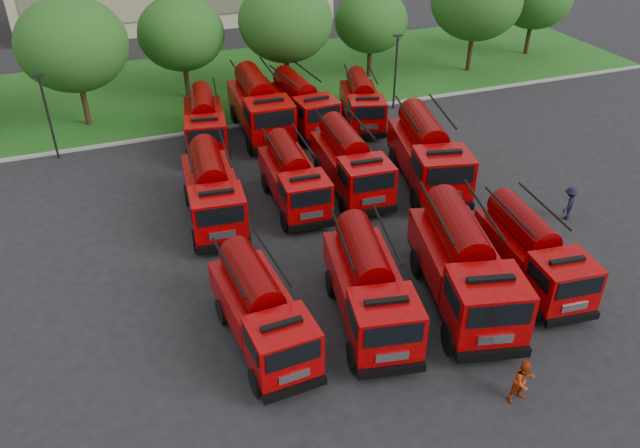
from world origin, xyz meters
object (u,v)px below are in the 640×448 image
(fire_truck_2, at_px, (463,265))
(fire_truck_6, at_px, (350,162))
(fire_truck_0, at_px, (261,310))
(fire_truck_9, at_px, (260,106))
(fire_truck_3, at_px, (532,252))
(fire_truck_8, at_px, (205,122))
(fire_truck_5, at_px, (293,177))
(fire_truck_7, at_px, (427,153))
(fire_truck_1, at_px, (369,286))
(fire_truck_10, at_px, (302,104))
(firefighter_1, at_px, (519,399))
(fire_truck_4, at_px, (212,190))
(fire_truck_11, at_px, (362,102))
(firefighter_0, at_px, (582,314))
(firefighter_4, at_px, (357,273))
(firefighter_2, at_px, (512,286))
(firefighter_5, at_px, (459,211))
(firefighter_3, at_px, (565,218))

(fire_truck_2, bearing_deg, fire_truck_6, 106.89)
(fire_truck_0, xyz_separation_m, fire_truck_9, (5.29, 18.55, 0.30))
(fire_truck_0, height_order, fire_truck_3, fire_truck_3)
(fire_truck_2, bearing_deg, fire_truck_8, 123.65)
(fire_truck_5, distance_m, fire_truck_7, 7.49)
(fire_truck_1, xyz_separation_m, fire_truck_10, (3.77, 18.65, -0.01))
(firefighter_1, bearing_deg, fire_truck_4, 112.70)
(fire_truck_2, distance_m, fire_truck_11, 18.53)
(fire_truck_0, distance_m, firefighter_0, 12.91)
(fire_truck_0, relative_size, fire_truck_3, 0.99)
(fire_truck_6, xyz_separation_m, firefighter_4, (-2.62, -7.06, -1.62))
(fire_truck_2, xyz_separation_m, firefighter_2, (2.63, -0.00, -1.79))
(fire_truck_8, bearing_deg, fire_truck_1, -72.40)
(fire_truck_6, height_order, firefighter_5, fire_truck_6)
(fire_truck_7, bearing_deg, fire_truck_5, -170.38)
(fire_truck_1, distance_m, fire_truck_2, 4.00)
(fire_truck_4, relative_size, firefighter_4, 4.68)
(fire_truck_9, distance_m, firefighter_0, 22.85)
(fire_truck_3, xyz_separation_m, firefighter_3, (4.98, 3.54, -1.51))
(fire_truck_3, bearing_deg, firefighter_4, 161.42)
(firefighter_4, bearing_deg, fire_truck_8, -50.56)
(fire_truck_4, height_order, fire_truck_11, fire_truck_4)
(fire_truck_1, bearing_deg, firefighter_5, 47.56)
(fire_truck_5, bearing_deg, fire_truck_11, 50.91)
(fire_truck_2, height_order, firefighter_5, fire_truck_2)
(fire_truck_4, bearing_deg, firefighter_2, -37.16)
(fire_truck_4, xyz_separation_m, fire_truck_11, (11.66, 8.31, -0.15))
(fire_truck_9, bearing_deg, fire_truck_5, -92.81)
(fire_truck_3, xyz_separation_m, firefighter_5, (0.37, 6.01, -1.51))
(fire_truck_0, height_order, firefighter_3, fire_truck_0)
(fire_truck_1, xyz_separation_m, fire_truck_6, (3.44, 9.93, 0.01))
(fire_truck_5, bearing_deg, firefighter_2, -53.71)
(fire_truck_7, height_order, firefighter_4, fire_truck_7)
(fire_truck_0, relative_size, fire_truck_11, 0.99)
(fire_truck_9, bearing_deg, fire_truck_2, -78.51)
(fire_truck_10, distance_m, firefighter_4, 16.14)
(fire_truck_10, relative_size, firefighter_1, 4.10)
(fire_truck_5, height_order, fire_truck_7, fire_truck_7)
(fire_truck_4, relative_size, fire_truck_11, 1.07)
(firefighter_3, bearing_deg, firefighter_1, 11.62)
(fire_truck_4, relative_size, fire_truck_6, 1.01)
(fire_truck_5, bearing_deg, fire_truck_6, 8.75)
(fire_truck_5, xyz_separation_m, firefighter_4, (0.68, -6.74, -1.51))
(firefighter_4, bearing_deg, fire_truck_4, -27.43)
(firefighter_2, distance_m, firefighter_5, 6.24)
(firefighter_0, xyz_separation_m, firefighter_2, (-1.57, 2.52, 0.00))
(fire_truck_7, bearing_deg, firefighter_5, -73.93)
(fire_truck_6, distance_m, firefighter_5, 6.21)
(fire_truck_3, distance_m, firefighter_3, 6.29)
(fire_truck_9, height_order, firefighter_1, fire_truck_9)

